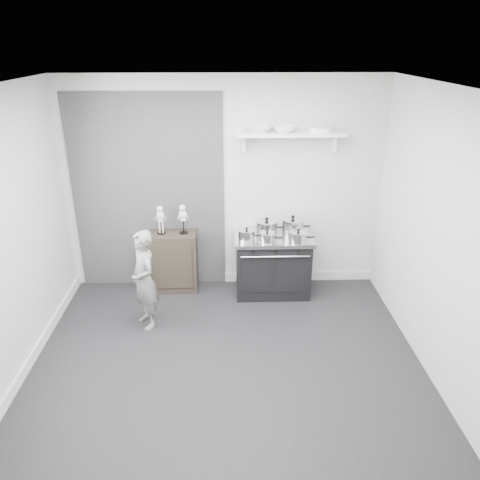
% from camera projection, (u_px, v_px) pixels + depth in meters
% --- Properties ---
extents(ground, '(4.00, 4.00, 0.00)m').
position_uv_depth(ground, '(226.00, 364.00, 4.78)').
color(ground, black).
rests_on(ground, ground).
extents(room_shell, '(4.02, 3.62, 2.71)m').
position_uv_depth(room_shell, '(214.00, 208.00, 4.26)').
color(room_shell, '#BABAB7').
rests_on(room_shell, ground).
extents(wall_shelf, '(1.30, 0.26, 0.24)m').
position_uv_depth(wall_shelf, '(291.00, 135.00, 5.55)').
color(wall_shelf, white).
rests_on(wall_shelf, room_shell).
extents(stove, '(0.98, 0.61, 0.78)m').
position_uv_depth(stove, '(272.00, 264.00, 6.00)').
color(stove, black).
rests_on(stove, ground).
extents(side_cabinet, '(0.61, 0.35, 0.79)m').
position_uv_depth(side_cabinet, '(174.00, 261.00, 6.08)').
color(side_cabinet, black).
rests_on(side_cabinet, ground).
extents(child, '(0.46, 0.51, 1.17)m').
position_uv_depth(child, '(144.00, 280.00, 5.21)').
color(child, slate).
rests_on(child, ground).
extents(pot_front_left, '(0.29, 0.21, 0.18)m').
position_uv_depth(pot_front_left, '(247.00, 235.00, 5.70)').
color(pot_front_left, silver).
rests_on(pot_front_left, stove).
extents(pot_back_left, '(0.36, 0.28, 0.22)m').
position_uv_depth(pot_back_left, '(267.00, 227.00, 5.91)').
color(pot_back_left, silver).
rests_on(pot_back_left, stove).
extents(pot_back_right, '(0.37, 0.28, 0.24)m').
position_uv_depth(pot_back_right, '(293.00, 226.00, 5.92)').
color(pot_back_right, silver).
rests_on(pot_back_right, stove).
extents(pot_front_right, '(0.31, 0.22, 0.17)m').
position_uv_depth(pot_front_right, '(298.00, 237.00, 5.66)').
color(pot_front_right, silver).
rests_on(pot_front_right, stove).
extents(pot_front_center, '(0.27, 0.18, 0.16)m').
position_uv_depth(pot_front_center, '(267.00, 237.00, 5.66)').
color(pot_front_center, silver).
rests_on(pot_front_center, stove).
extents(skeleton_full, '(0.12, 0.08, 0.42)m').
position_uv_depth(skeleton_full, '(161.00, 218.00, 5.84)').
color(skeleton_full, silver).
rests_on(skeleton_full, side_cabinet).
extents(skeleton_torso, '(0.12, 0.08, 0.44)m').
position_uv_depth(skeleton_torso, '(183.00, 217.00, 5.84)').
color(skeleton_torso, silver).
rests_on(skeleton_torso, side_cabinet).
extents(bowl_large, '(0.28, 0.28, 0.07)m').
position_uv_depth(bowl_large, '(259.00, 130.00, 5.50)').
color(bowl_large, white).
rests_on(bowl_large, wall_shelf).
extents(bowl_small, '(0.26, 0.26, 0.08)m').
position_uv_depth(bowl_small, '(284.00, 129.00, 5.51)').
color(bowl_small, white).
rests_on(bowl_small, wall_shelf).
extents(plate_stack, '(0.27, 0.27, 0.06)m').
position_uv_depth(plate_stack, '(321.00, 130.00, 5.53)').
color(plate_stack, white).
rests_on(plate_stack, wall_shelf).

